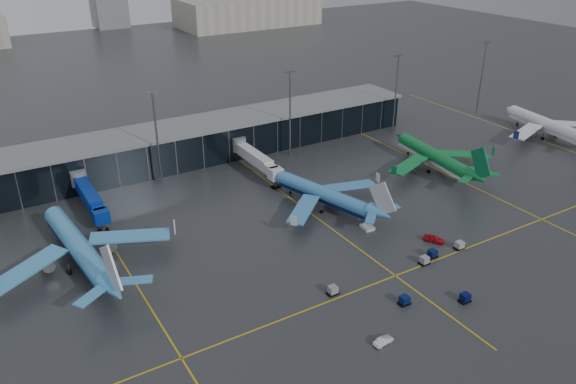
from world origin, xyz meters
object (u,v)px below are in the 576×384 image
airliner_aer_lingus (435,148)px  baggage_carts (421,274)px  airliner_arkefly (76,235)px  service_van_white (383,341)px  airliner_ba (548,118)px  service_van_red (434,239)px  airliner_klm_near (323,186)px  mobile_airstair (367,226)px

airliner_aer_lingus → baggage_carts: size_ratio=1.15×
airliner_arkefly → service_van_white: size_ratio=11.90×
airliner_ba → service_van_white: airliner_ba is taller
service_van_red → service_van_white: (-30.78, -19.83, -0.15)m
airliner_arkefly → airliner_ba: bearing=-5.8°
airliner_klm_near → mobile_airstair: (2.68, -14.07, -5.01)m
mobile_airstair → airliner_aer_lingus: bearing=30.7°
service_van_red → airliner_aer_lingus: bearing=16.6°
airliner_arkefly → airliner_aer_lingus: airliner_arkefly is taller
service_van_red → service_van_white: service_van_red is taller
airliner_aer_lingus → service_van_white: (-59.19, -49.51, -5.53)m
airliner_klm_near → service_van_white: (-19.26, -46.01, -5.16)m
mobile_airstair → service_van_white: (-21.94, -31.94, -0.15)m
service_van_red → service_van_white: 36.61m
baggage_carts → mobile_airstair: size_ratio=10.11×
baggage_carts → airliner_arkefly: bearing=145.1°
service_van_white → airliner_ba: bearing=-72.4°
baggage_carts → airliner_aer_lingus: bearing=43.5°
airliner_aer_lingus → airliner_klm_near: bearing=-168.1°
airliner_aer_lingus → mobile_airstair: airliner_aer_lingus is taller
airliner_klm_near → service_van_white: 50.15m
mobile_airstair → service_van_red: mobile_airstair is taller
airliner_aer_lingus → baggage_carts: airliner_aer_lingus is taller
airliner_arkefly → service_van_red: 75.15m
airliner_arkefly → mobile_airstair: size_ratio=12.91×
airliner_aer_lingus → service_van_white: airliner_aer_lingus is taller
airliner_aer_lingus → mobile_airstair: (-37.25, -17.57, -5.38)m
airliner_klm_near → airliner_aer_lingus: airliner_aer_lingus is taller
service_van_red → service_van_white: size_ratio=1.21×
airliner_arkefly → airliner_ba: size_ratio=1.06×
airliner_ba → service_van_white: 120.12m
mobile_airstair → service_van_red: size_ratio=0.76×
airliner_ba → airliner_klm_near: bearing=-168.5°
airliner_ba → baggage_carts: bearing=-147.8°
airliner_ba → service_van_red: (-78.36, -30.02, -5.68)m
airliner_klm_near → airliner_ba: airliner_ba is taller
mobile_airstair → service_van_white: 38.75m
service_van_white → service_van_red: bearing=-64.2°
airliner_klm_near → service_van_white: size_ratio=10.06×
baggage_carts → service_van_white: size_ratio=9.32×
airliner_arkefly → service_van_white: airliner_arkefly is taller
airliner_ba → airliner_aer_lingus: bearing=-170.6°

